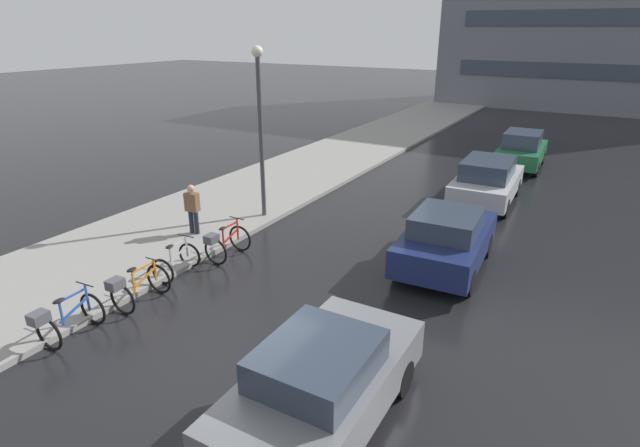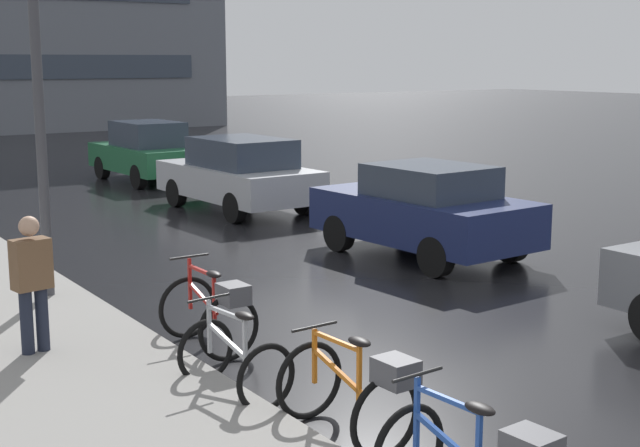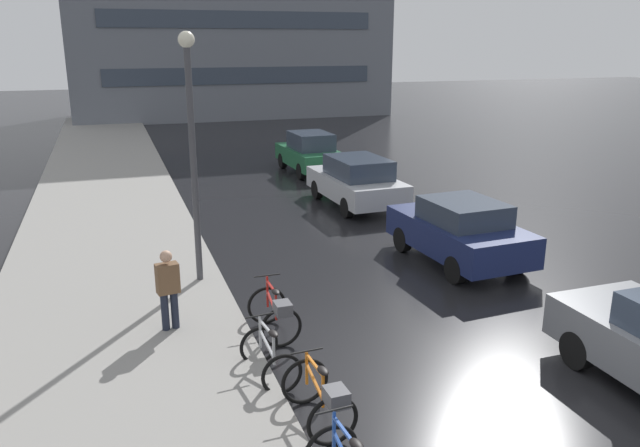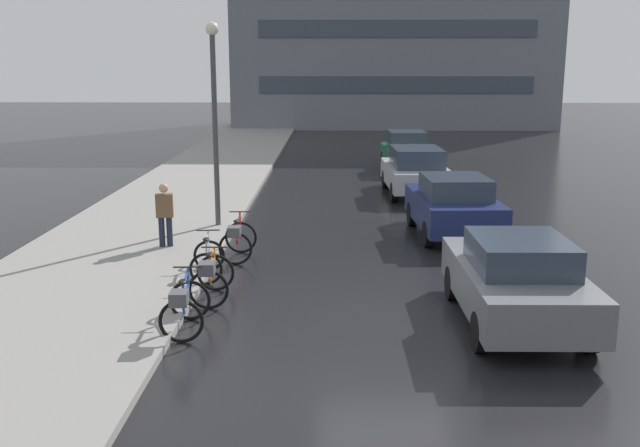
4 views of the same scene
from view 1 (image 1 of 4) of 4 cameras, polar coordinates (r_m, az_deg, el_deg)
The scene contains 12 objects.
ground_plane at distance 9.90m, azimuth -9.83°, elevation -15.73°, with size 140.00×140.00×0.00m, color black.
sidewalk_kerb at distance 20.36m, azimuth -5.02°, elevation 4.66°, with size 4.80×60.00×0.14m, color gray.
bicycle_nearest at distance 11.39m, azimuth -27.18°, elevation -9.68°, with size 0.80×1.39×1.01m.
bicycle_second at distance 12.06m, azimuth -20.31°, elevation -6.77°, with size 0.80×1.43×0.98m.
bicycle_third at distance 13.25m, azimuth -16.08°, elevation -4.20°, with size 0.80×1.18×0.94m.
bicycle_farthest at distance 13.78m, azimuth -10.84°, elevation -2.16°, with size 0.77×1.35×1.03m.
car_grey at distance 8.14m, azimuth 0.21°, elevation -17.77°, with size 1.94×4.11×1.56m.
car_navy at distance 13.38m, azimuth 14.22°, elevation -1.76°, with size 2.15×4.00×1.58m.
car_silver at distance 18.90m, azimuth 18.54°, elevation 4.68°, with size 2.11×4.28×1.63m.
car_green at distance 24.31m, azimuth 22.04°, elevation 7.80°, with size 1.92×4.00×1.66m.
pedestrian at distance 15.28m, azimuth -14.36°, elevation 1.70°, with size 0.43×0.30×1.66m.
streetlamp at distance 15.84m, azimuth -6.86°, elevation 11.87°, with size 0.34×0.34×5.45m.
Camera 1 is at (5.31, -5.88, 5.94)m, focal length 28.00 mm.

